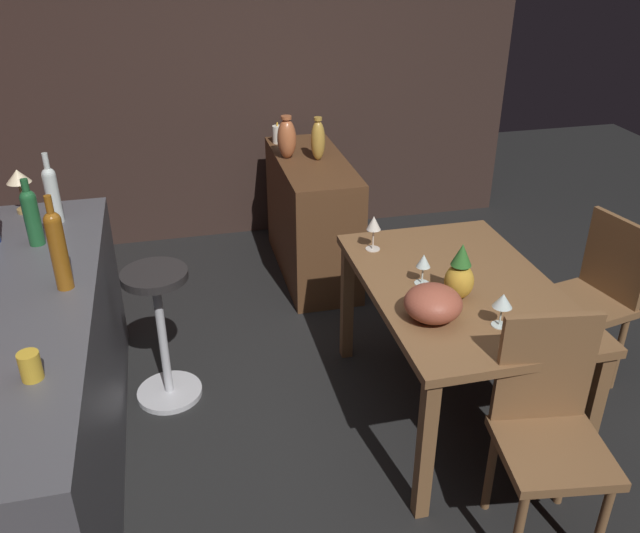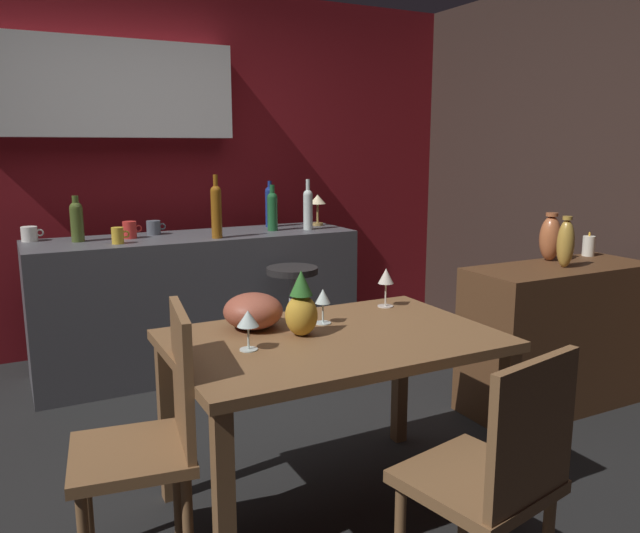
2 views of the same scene
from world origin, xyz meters
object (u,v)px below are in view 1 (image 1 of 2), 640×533
(wine_glass_center, at_px, (374,225))
(wine_bottle_clear, at_px, (52,192))
(chair_near_window, at_px, (548,426))
(bar_stool, at_px, (162,332))
(wine_bottle_amber, at_px, (58,247))
(wine_glass_right, at_px, (503,302))
(pillar_candle_tall, at_px, (278,134))
(wine_bottle_green, at_px, (31,214))
(chair_by_doorway, at_px, (592,295))
(dining_table, at_px, (458,301))
(cup_mustard, at_px, (30,366))
(sideboard_cabinet, at_px, (312,217))
(fruit_bowl, at_px, (433,303))
(vase_brass, at_px, (318,140))
(pineapple_centerpiece, at_px, (460,275))
(counter_lamp, at_px, (19,181))
(vase_copper, at_px, (287,138))
(wine_glass_left, at_px, (423,262))

(wine_glass_center, height_order, wine_bottle_clear, wine_bottle_clear)
(chair_near_window, relative_size, wine_bottle_clear, 2.70)
(bar_stool, height_order, wine_glass_center, wine_glass_center)
(bar_stool, xyz_separation_m, wine_bottle_amber, (-0.37, 0.33, 0.69))
(wine_glass_right, bearing_deg, pillar_candle_tall, 11.75)
(wine_bottle_green, height_order, wine_bottle_clear, wine_bottle_clear)
(chair_by_doorway, relative_size, bar_stool, 1.23)
(wine_glass_right, relative_size, wine_bottle_amber, 0.38)
(dining_table, height_order, cup_mustard, cup_mustard)
(sideboard_cabinet, height_order, wine_glass_center, wine_glass_center)
(dining_table, xyz_separation_m, fruit_bowl, (-0.24, 0.24, 0.16))
(pillar_candle_tall, bearing_deg, wine_glass_right, -168.25)
(wine_bottle_clear, distance_m, vase_brass, 1.72)
(pineapple_centerpiece, bearing_deg, vase_brass, 7.64)
(chair_near_window, xyz_separation_m, wine_bottle_green, (1.27, 1.92, 0.54))
(sideboard_cabinet, relative_size, pillar_candle_tall, 7.51)
(wine_glass_right, bearing_deg, wine_bottle_clear, 57.90)
(wine_bottle_amber, bearing_deg, wine_glass_center, -76.24)
(chair_by_doorway, bearing_deg, wine_bottle_amber, 90.61)
(chair_by_doorway, height_order, counter_lamp, counter_lamp)
(fruit_bowl, bearing_deg, bar_stool, 58.32)
(wine_bottle_amber, bearing_deg, vase_brass, -42.87)
(sideboard_cabinet, distance_m, wine_bottle_amber, 2.17)
(pineapple_centerpiece, distance_m, pillar_candle_tall, 2.17)
(wine_bottle_green, bearing_deg, pineapple_centerpiece, -109.71)
(wine_glass_right, bearing_deg, chair_by_doorway, -59.23)
(wine_bottle_green, distance_m, wine_bottle_amber, 0.48)
(sideboard_cabinet, xyz_separation_m, bar_stool, (-1.17, 1.04, -0.02))
(dining_table, height_order, vase_copper, vase_copper)
(cup_mustard, bearing_deg, wine_bottle_green, 6.37)
(chair_near_window, relative_size, wine_bottle_green, 3.00)
(vase_copper, distance_m, vase_brass, 0.21)
(dining_table, relative_size, chair_near_window, 1.35)
(pineapple_centerpiece, xyz_separation_m, cup_mustard, (-0.40, 1.68, 0.10))
(wine_glass_left, bearing_deg, wine_bottle_amber, 88.45)
(dining_table, bearing_deg, counter_lamp, 64.47)
(pineapple_centerpiece, bearing_deg, wine_glass_center, 22.30)
(chair_by_doorway, height_order, vase_brass, vase_brass)
(chair_by_doorway, distance_m, pineapple_centerpiece, 0.96)
(wine_glass_right, height_order, vase_copper, vase_copper)
(bar_stool, xyz_separation_m, wine_glass_center, (-0.02, -1.08, 0.48))
(vase_copper, bearing_deg, fruit_bowl, -172.87)
(pillar_candle_tall, height_order, vase_brass, vase_brass)
(sideboard_cabinet, height_order, wine_glass_left, wine_glass_left)
(wine_glass_left, xyz_separation_m, pillar_candle_tall, (1.98, 0.31, 0.03))
(dining_table, xyz_separation_m, wine_bottle_amber, (0.09, 1.70, 0.43))
(sideboard_cabinet, height_order, vase_brass, vase_brass)
(dining_table, distance_m, pillar_candle_tall, 2.09)
(chair_near_window, bearing_deg, vase_brass, 8.59)
(dining_table, bearing_deg, pineapple_centerpiece, 149.44)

